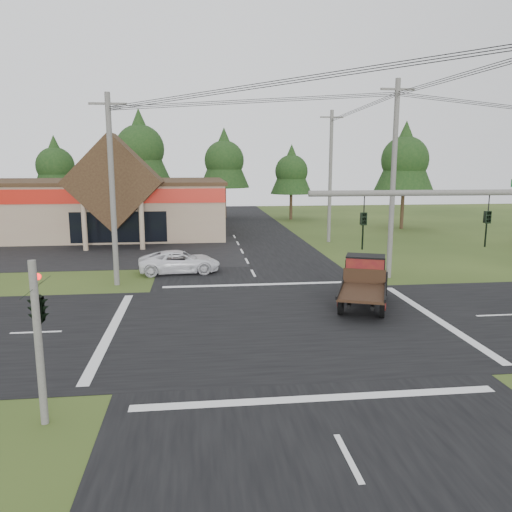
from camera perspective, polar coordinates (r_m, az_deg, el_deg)
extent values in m
plane|color=#2C3F16|center=(21.60, 2.65, -7.75)|extent=(120.00, 120.00, 0.00)
cube|color=black|center=(21.60, 2.65, -7.72)|extent=(12.00, 120.00, 0.02)
cube|color=black|center=(21.60, 2.65, -7.72)|extent=(120.00, 12.00, 0.02)
cube|color=black|center=(41.21, -21.53, 0.35)|extent=(28.00, 14.00, 0.02)
cube|color=#9E806B|center=(51.98, -20.81, 5.13)|extent=(30.00, 15.00, 5.00)
cube|color=#331E14|center=(51.83, -20.99, 7.93)|extent=(30.40, 15.40, 0.30)
cube|color=maroon|center=(44.60, -23.27, 6.24)|extent=(30.00, 0.12, 1.20)
cube|color=#331E14|center=(42.29, -15.86, 8.14)|extent=(7.78, 4.00, 7.78)
cylinder|color=#9E806B|center=(41.28, -19.02, 3.31)|extent=(0.40, 0.40, 4.00)
cylinder|color=#9E806B|center=(40.56, -12.93, 3.50)|extent=(0.40, 0.40, 4.00)
cube|color=black|center=(43.55, -15.41, 3.19)|extent=(8.00, 0.08, 2.60)
cylinder|color=#595651|center=(14.49, 21.77, 6.74)|extent=(8.00, 0.16, 0.16)
imported|color=black|center=(15.07, 24.86, 2.81)|extent=(0.16, 0.20, 1.00)
imported|color=black|center=(13.58, 12.15, 2.80)|extent=(0.16, 0.20, 1.00)
cylinder|color=#595651|center=(14.15, -23.59, -9.23)|extent=(0.20, 0.20, 4.40)
imported|color=black|center=(13.92, -23.81, -3.12)|extent=(0.53, 2.48, 1.00)
sphere|color=#FF0C0C|center=(14.02, -23.69, -2.18)|extent=(0.18, 0.18, 0.18)
cylinder|color=#595651|center=(28.65, -16.10, 7.08)|extent=(0.30, 0.30, 10.50)
cube|color=#595651|center=(28.79, -16.59, 16.35)|extent=(2.00, 0.12, 0.12)
cylinder|color=#595651|center=(30.45, 15.40, 8.23)|extent=(0.30, 0.30, 11.50)
cube|color=#595651|center=(30.72, 15.89, 17.87)|extent=(2.00, 0.12, 0.12)
cylinder|color=#595651|center=(43.75, 8.48, 8.88)|extent=(0.30, 0.30, 11.20)
cube|color=#595651|center=(43.91, 8.67, 15.41)|extent=(2.00, 0.12, 0.12)
cylinder|color=#332316|center=(64.62, -21.67, 5.33)|extent=(0.36, 0.36, 3.50)
cone|color=black|center=(64.42, -21.98, 9.80)|extent=(5.60, 5.60, 6.60)
sphere|color=black|center=(64.42, -21.96, 9.53)|extent=(4.40, 4.40, 4.40)
cylinder|color=#332316|center=(61.76, -12.90, 6.09)|extent=(0.36, 0.36, 4.55)
cone|color=black|center=(61.63, -13.15, 12.18)|extent=(7.28, 7.28, 8.58)
sphere|color=black|center=(61.62, -13.14, 11.82)|extent=(5.72, 5.72, 5.72)
cylinder|color=#332316|center=(62.51, -3.59, 6.06)|extent=(0.36, 0.36, 3.85)
cone|color=black|center=(62.33, -3.65, 11.16)|extent=(6.16, 6.16, 7.26)
sphere|color=black|center=(62.33, -3.65, 10.85)|extent=(4.84, 4.84, 4.84)
cylinder|color=#332316|center=(61.52, 4.01, 5.65)|extent=(0.36, 0.36, 3.15)
cone|color=black|center=(61.30, 4.07, 9.89)|extent=(5.04, 5.04, 5.94)
sphere|color=black|center=(61.31, 4.07, 9.64)|extent=(3.96, 3.96, 3.96)
cylinder|color=#332316|center=(54.80, 16.36, 5.03)|extent=(0.36, 0.36, 3.85)
cone|color=black|center=(54.59, 16.67, 10.84)|extent=(6.16, 6.16, 7.26)
sphere|color=black|center=(54.59, 16.65, 10.49)|extent=(4.84, 4.84, 4.84)
imported|color=white|center=(31.66, -8.73, -0.65)|extent=(5.21, 2.72, 1.40)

